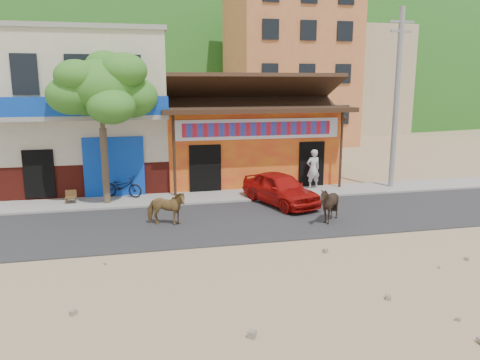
% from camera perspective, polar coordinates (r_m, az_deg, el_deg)
% --- Properties ---
extents(ground, '(120.00, 120.00, 0.00)m').
position_cam_1_polar(ground, '(14.54, 1.53, -7.84)').
color(ground, '#9E825B').
rests_on(ground, ground).
extents(road, '(60.00, 5.00, 0.04)m').
position_cam_1_polar(road, '(16.85, -0.57, -4.98)').
color(road, '#28282B').
rests_on(road, ground).
extents(sidewalk, '(60.00, 2.00, 0.12)m').
position_cam_1_polar(sidewalk, '(20.15, -2.67, -2.06)').
color(sidewalk, gray).
rests_on(sidewalk, ground).
extents(dance_club, '(8.00, 6.00, 3.60)m').
position_cam_1_polar(dance_club, '(24.08, 0.31, 4.46)').
color(dance_club, orange).
rests_on(dance_club, ground).
extents(cafe_building, '(7.00, 6.00, 7.00)m').
position_cam_1_polar(cafe_building, '(23.40, -18.06, 7.85)').
color(cafe_building, beige).
rests_on(cafe_building, ground).
extents(apartment_front, '(9.00, 9.00, 12.00)m').
position_cam_1_polar(apartment_front, '(39.29, 5.80, 13.40)').
color(apartment_front, '#CC723F').
rests_on(apartment_front, ground).
extents(apartment_rear, '(8.00, 8.00, 10.00)m').
position_cam_1_polar(apartment_rear, '(48.27, 13.85, 11.64)').
color(apartment_rear, tan).
rests_on(apartment_rear, ground).
extents(hillside, '(100.00, 40.00, 24.00)m').
position_cam_1_polar(hillside, '(83.63, -10.83, 16.52)').
color(hillside, '#194C14').
rests_on(hillside, ground).
extents(tree, '(3.00, 3.00, 6.00)m').
position_cam_1_polar(tree, '(19.18, -16.39, 6.05)').
color(tree, '#2D721E').
rests_on(tree, sidewalk).
extents(utility_pole, '(0.24, 0.24, 8.00)m').
position_cam_1_polar(utility_pole, '(22.50, 18.53, 9.26)').
color(utility_pole, gray).
rests_on(utility_pole, sidewalk).
extents(cow_tan, '(1.54, 1.04, 1.19)m').
position_cam_1_polar(cow_tan, '(16.35, -9.01, -3.41)').
color(cow_tan, olive).
rests_on(cow_tan, road).
extents(cow_dark, '(1.28, 1.16, 1.31)m').
position_cam_1_polar(cow_dark, '(16.70, 10.80, -2.95)').
color(cow_dark, black).
rests_on(cow_dark, road).
extents(red_car, '(2.70, 4.12, 1.30)m').
position_cam_1_polar(red_car, '(18.92, 4.93, -1.04)').
color(red_car, '#AE0F0C').
rests_on(red_car, road).
extents(scooter, '(1.82, 1.22, 0.90)m').
position_cam_1_polar(scooter, '(20.36, -14.15, -0.79)').
color(scooter, black).
rests_on(scooter, sidewalk).
extents(pedestrian, '(0.70, 0.51, 1.79)m').
position_cam_1_polar(pedestrian, '(21.61, 8.91, 1.36)').
color(pedestrian, silver).
rests_on(pedestrian, sidewalk).
extents(cafe_chair_right, '(0.45, 0.45, 0.92)m').
position_cam_1_polar(cafe_chair_right, '(20.00, -19.96, -1.35)').
color(cafe_chair_right, '#4B3219').
rests_on(cafe_chair_right, sidewalk).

